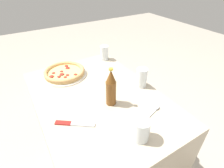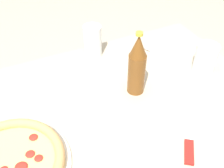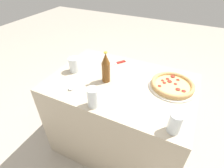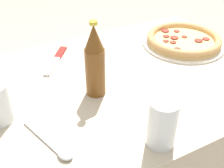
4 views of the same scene
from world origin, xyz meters
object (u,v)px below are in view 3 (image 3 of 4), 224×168
object	(u,v)px
pizza_salami	(172,85)
spoon	(73,85)
glass_cola	(93,98)
glass_iced_tea	(74,65)
beer_bottle	(106,68)
glass_water	(175,124)
knife	(115,64)

from	to	relation	value
pizza_salami	spoon	world-z (taller)	pizza_salami
glass_cola	spoon	distance (m)	0.26
glass_iced_tea	beer_bottle	size ratio (longest dim) A/B	0.48
glass_water	beer_bottle	xyz separation A→B (m)	(0.52, -0.24, 0.05)
knife	spoon	size ratio (longest dim) A/B	0.96
pizza_salami	glass_iced_tea	world-z (taller)	glass_iced_tea
glass_cola	beer_bottle	distance (m)	0.27
glass_cola	glass_iced_tea	size ratio (longest dim) A/B	1.14
pizza_salami	spoon	size ratio (longest dim) A/B	1.72
glass_iced_tea	spoon	bearing A→B (deg)	121.08
glass_cola	knife	world-z (taller)	glass_cola
pizza_salami	glass_water	bearing A→B (deg)	101.21
pizza_salami	glass_cola	size ratio (longest dim) A/B	2.53
pizza_salami	glass_cola	bearing A→B (deg)	44.54
pizza_salami	glass_water	world-z (taller)	glass_water
spoon	glass_iced_tea	bearing A→B (deg)	-58.92
glass_iced_tea	spoon	xyz separation A→B (m)	(-0.10, 0.16, -0.05)
beer_bottle	knife	bearing A→B (deg)	-80.54
glass_cola	knife	bearing A→B (deg)	-79.80
glass_water	glass_iced_tea	bearing A→B (deg)	-17.67
glass_water	spoon	size ratio (longest dim) A/B	0.63
glass_water	knife	world-z (taller)	glass_water
knife	spoon	xyz separation A→B (m)	(0.14, 0.40, 0.00)
glass_water	knife	size ratio (longest dim) A/B	0.66
glass_water	knife	distance (m)	0.74
knife	spoon	distance (m)	0.42
glass_water	spoon	xyz separation A→B (m)	(0.70, -0.09, -0.05)
glass_cola	knife	size ratio (longest dim) A/B	0.71
glass_water	glass_cola	bearing A→B (deg)	2.02
spoon	pizza_salami	bearing A→B (deg)	-155.91
pizza_salami	knife	world-z (taller)	pizza_salami
spoon	glass_cola	bearing A→B (deg)	155.23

